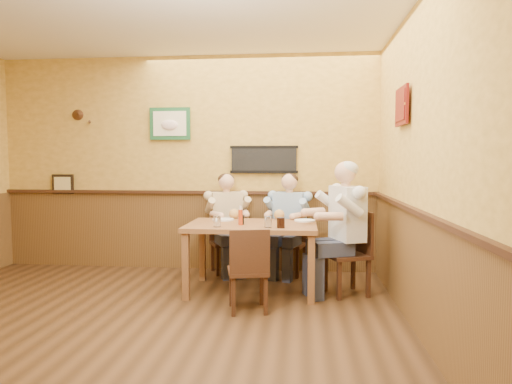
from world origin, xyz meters
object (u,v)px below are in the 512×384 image
(dining_table, at_px, (252,232))
(chair_back_left, at_px, (226,242))
(water_glass_left, at_px, (217,221))
(chair_back_right, at_px, (290,243))
(diner_blue_polo, at_px, (290,229))
(chair_right_end, at_px, (347,253))
(diner_white_elder, at_px, (347,235))
(diner_tan_shirt, at_px, (226,228))
(water_glass_mid, at_px, (268,222))
(cola_tumbler, at_px, (281,223))
(pepper_shaker, at_px, (242,220))
(salt_shaker, at_px, (242,219))
(chair_near_side, at_px, (248,269))
(hot_sauce_bottle, at_px, (240,216))

(dining_table, height_order, chair_back_left, chair_back_left)
(water_glass_left, bearing_deg, chair_back_right, 55.52)
(water_glass_left, bearing_deg, diner_blue_polo, 55.52)
(dining_table, bearing_deg, water_glass_left, -139.92)
(chair_right_end, relative_size, diner_white_elder, 0.70)
(diner_tan_shirt, height_order, water_glass_mid, diner_tan_shirt)
(cola_tumbler, distance_m, pepper_shaker, 0.48)
(chair_back_right, relative_size, chair_right_end, 0.89)
(diner_blue_polo, bearing_deg, diner_tan_shirt, -164.63)
(chair_right_end, relative_size, salt_shaker, 10.58)
(chair_near_side, height_order, water_glass_left, water_glass_left)
(chair_back_right, bearing_deg, diner_white_elder, -34.63)
(chair_right_end, xyz_separation_m, diner_white_elder, (0.00, 0.00, 0.19))
(water_glass_left, xyz_separation_m, water_glass_mid, (0.53, 0.01, -0.00))
(dining_table, relative_size, chair_back_right, 1.74)
(chair_back_right, relative_size, pepper_shaker, 8.05)
(hot_sauce_bottle, xyz_separation_m, pepper_shaker, (0.01, 0.05, -0.04))
(chair_back_right, bearing_deg, water_glass_mid, -83.56)
(diner_blue_polo, height_order, water_glass_left, diner_blue_polo)
(chair_near_side, height_order, water_glass_mid, water_glass_mid)
(hot_sauce_bottle, distance_m, pepper_shaker, 0.07)
(chair_near_side, bearing_deg, chair_back_right, -116.87)
(cola_tumbler, xyz_separation_m, hot_sauce_bottle, (-0.44, 0.16, 0.04))
(water_glass_left, height_order, water_glass_mid, same)
(dining_table, bearing_deg, chair_back_right, 63.17)
(diner_white_elder, relative_size, cola_tumbler, 11.97)
(chair_back_right, distance_m, salt_shaker, 0.98)
(hot_sauce_bottle, bearing_deg, chair_right_end, 5.18)
(diner_tan_shirt, relative_size, water_glass_left, 10.01)
(water_glass_left, bearing_deg, cola_tumbler, -0.77)
(salt_shaker, bearing_deg, cola_tumbler, -35.59)
(chair_right_end, xyz_separation_m, cola_tumbler, (-0.69, -0.27, 0.35))
(diner_blue_polo, bearing_deg, chair_near_side, -87.21)
(dining_table, relative_size, chair_back_left, 1.75)
(chair_right_end, bearing_deg, pepper_shaker, -108.67)
(water_glass_left, xyz_separation_m, pepper_shaker, (0.24, 0.20, -0.01))
(chair_right_end, xyz_separation_m, diner_blue_polo, (-0.63, 0.80, 0.12))
(dining_table, height_order, diner_white_elder, diner_white_elder)
(pepper_shaker, bearing_deg, chair_right_end, 2.84)
(dining_table, height_order, hot_sauce_bottle, hot_sauce_bottle)
(water_glass_mid, xyz_separation_m, salt_shaker, (-0.31, 0.30, -0.01))
(chair_near_side, xyz_separation_m, hot_sauce_bottle, (-0.14, 0.53, 0.44))
(diner_blue_polo, xyz_separation_m, cola_tumbler, (-0.06, -1.06, 0.23))
(water_glass_mid, distance_m, pepper_shaker, 0.35)
(dining_table, xyz_separation_m, pepper_shaker, (-0.10, -0.08, 0.14))
(diner_blue_polo, bearing_deg, salt_shaker, -107.07)
(diner_white_elder, xyz_separation_m, salt_shaker, (-1.14, 0.05, 0.15))
(dining_table, bearing_deg, water_glass_mid, -53.88)
(water_glass_mid, bearing_deg, chair_back_left, 120.04)
(dining_table, height_order, cola_tumbler, cola_tumbler)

